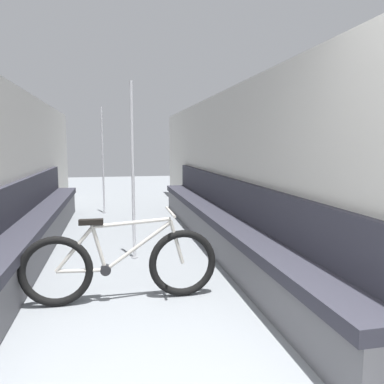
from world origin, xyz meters
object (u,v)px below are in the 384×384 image
Objects in this scene: grab_pole_far at (133,174)px; grab_pole_near at (103,162)px; bench_seat_row_left at (31,232)px; bench_seat_row_right at (219,224)px; bicycle at (121,265)px.

grab_pole_near is at bearing 97.65° from grab_pole_far.
grab_pole_near is 1.00× the size of grab_pole_far.
bench_seat_row_left is 3.09× the size of grab_pole_near.
grab_pole_near and grab_pole_far have the same top height.
grab_pole_near is (-1.54, 2.86, 0.70)m from bench_seat_row_right.
bicycle is 1.43m from grab_pole_far.
bicycle is 4.42m from grab_pole_near.
bench_seat_row_right is at bearing 68.76° from bicycle.
bench_seat_row_right is (2.34, 0.00, 0.00)m from bench_seat_row_left.
grab_pole_far is (0.42, -3.12, 0.00)m from grab_pole_near.
bench_seat_row_left reaches higher than bicycle.
grab_pole_near reaches higher than bicycle.
bench_seat_row_left is 1.42m from grab_pole_far.
bench_seat_row_left is at bearing 144.31° from bicycle.
bench_seat_row_left is 3.05m from grab_pole_near.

